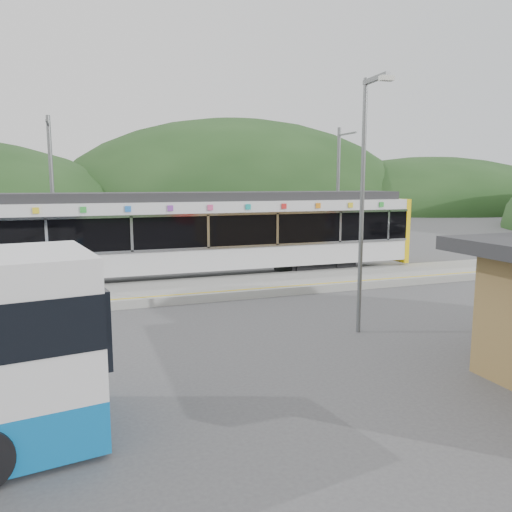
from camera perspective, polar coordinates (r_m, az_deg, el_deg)
name	(u,v)px	position (r m, az deg, el deg)	size (l,w,h in m)	color
ground	(276,310)	(16.61, 2.34, -6.14)	(120.00, 120.00, 0.00)	#4C4C4F
hills	(355,272)	(23.98, 11.29, -1.77)	(146.00, 149.00, 26.00)	#1E3D19
platform	(245,286)	(19.59, -1.31, -3.44)	(26.00, 3.20, 0.30)	#9E9E99
yellow_line	(256,289)	(18.36, -0.02, -3.75)	(26.00, 0.10, 0.01)	yellow
train	(189,232)	(21.46, -7.72, 2.70)	(20.44, 3.01, 3.74)	black
catenary_mast_west	(52,195)	(23.46, -22.24, 6.51)	(0.18, 1.80, 7.00)	slate
catenary_mast_east	(338,192)	(26.86, 9.38, 7.18)	(0.18, 1.80, 7.00)	slate
lamp_post	(365,186)	(13.77, 12.38, 7.86)	(0.36, 1.19, 6.88)	slate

